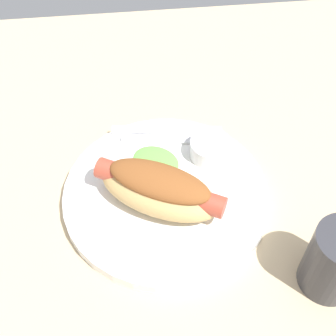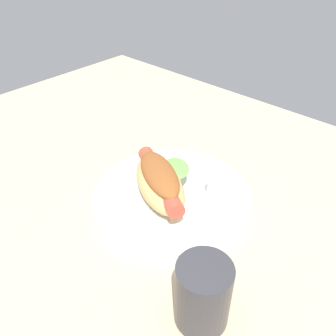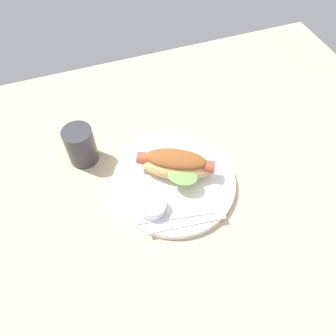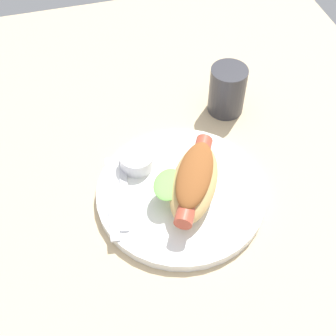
{
  "view_description": "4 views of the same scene",
  "coord_description": "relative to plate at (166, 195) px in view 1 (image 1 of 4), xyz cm",
  "views": [
    {
      "loc": [
        -1.91,
        -33.92,
        49.03
      ],
      "look_at": [
        2.09,
        1.1,
        6.14
      ],
      "focal_mm": 49.66,
      "sensor_mm": 36.0,
      "label": 1
    },
    {
      "loc": [
        31.88,
        -32.82,
        39.79
      ],
      "look_at": [
        0.75,
        1.41,
        6.02
      ],
      "focal_mm": 37.96,
      "sensor_mm": 36.0,
      "label": 2
    },
    {
      "loc": [
        16.21,
        37.49,
        59.44
      ],
      "look_at": [
        2.7,
        -0.29,
        4.4
      ],
      "focal_mm": 35.18,
      "sensor_mm": 36.0,
      "label": 3
    },
    {
      "loc": [
        -38.34,
        14.01,
        58.86
      ],
      "look_at": [
        3.05,
        2.74,
        6.04
      ],
      "focal_mm": 49.21,
      "sensor_mm": 36.0,
      "label": 4
    }
  ],
  "objects": [
    {
      "name": "drinking_cup",
      "position": [
        16.8,
        -13.38,
        3.69
      ],
      "size": [
        6.46,
        6.46,
        8.99
      ],
      "primitive_type": "cylinder",
      "color": "#333338",
      "rests_on": "ground_plane"
    },
    {
      "name": "ground_plane",
      "position": [
        -1.81,
        -1.02,
        -1.7
      ],
      "size": [
        120.0,
        90.0,
        1.8
      ],
      "primitive_type": "cube",
      "color": "tan"
    },
    {
      "name": "fork",
      "position": [
        2.22,
        8.5,
        1.0
      ],
      "size": [
        15.63,
        4.03,
        0.4
      ],
      "rotation": [
        0.0,
        0.0,
        6.1
      ],
      "color": "silver",
      "rests_on": "plate"
    },
    {
      "name": "hot_dog",
      "position": [
        -0.96,
        -1.67,
        3.84
      ],
      "size": [
        16.39,
        14.01,
        5.8
      ],
      "rotation": [
        0.0,
        0.0,
        5.78
      ],
      "color": "tan",
      "rests_on": "plate"
    },
    {
      "name": "sauce_ramekin",
      "position": [
        6.54,
        5.43,
        2.08
      ],
      "size": [
        5.42,
        5.42,
        2.56
      ],
      "primitive_type": "cylinder",
      "color": "white",
      "rests_on": "plate"
    },
    {
      "name": "knife",
      "position": [
        1.3,
        10.5,
        0.98
      ],
      "size": [
        15.61,
        3.31,
        0.36
      ],
      "primitive_type": "cube",
      "rotation": [
        0.0,
        0.0,
        6.16
      ],
      "color": "silver",
      "rests_on": "plate"
    },
    {
      "name": "plate",
      "position": [
        0.0,
        0.0,
        0.0
      ],
      "size": [
        26.18,
        26.18,
        1.6
      ],
      "primitive_type": "cylinder",
      "color": "white",
      "rests_on": "ground_plane"
    }
  ]
}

